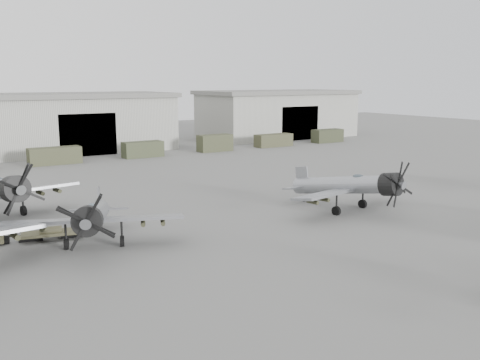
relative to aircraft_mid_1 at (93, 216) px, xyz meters
The scene contains 11 objects.
ground 18.07m from the aircraft_mid_1, 46.18° to the right, with size 220.00×220.00×0.00m, color slate.
hangar_center 50.61m from the aircraft_mid_1, 75.77° to the left, with size 29.00×14.80×8.70m.
hangar_right 70.36m from the aircraft_mid_1, 44.19° to the left, with size 29.00×14.80×8.70m.
support_truck_3 37.62m from the aircraft_mid_1, 80.11° to the left, with size 6.47×2.20×2.17m, color #3E412A.
support_truck_4 41.40m from the aircraft_mid_1, 63.54° to the left, with size 5.57×2.20×2.18m, color #3B402A.
support_truck_5 47.70m from the aircraft_mid_1, 50.98° to the left, with size 5.24×2.20×2.52m, color #3B3E29.
support_truck_6 55.23m from the aircraft_mid_1, 42.14° to the left, with size 6.33×2.20×2.02m, color #40412A.
support_truck_7 64.22m from the aircraft_mid_1, 35.24° to the left, with size 5.60×2.20×2.23m, color #333825.
aircraft_mid_1 is the anchor object (origin of this frame).
aircraft_mid_2 20.81m from the aircraft_mid_1, ahead, with size 12.00×10.80×4.76m.
tug_trailer 5.97m from the aircraft_mid_1, 136.77° to the left, with size 6.76×2.68×1.34m.
Camera 1 is at (-22.12, -19.81, 10.60)m, focal length 40.00 mm.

